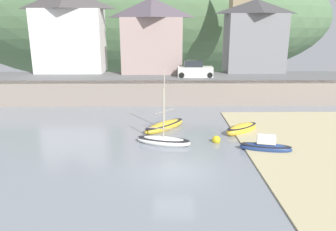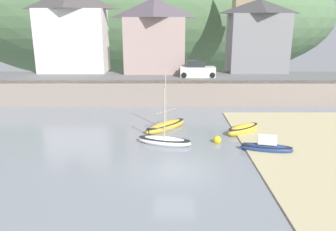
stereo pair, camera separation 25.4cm
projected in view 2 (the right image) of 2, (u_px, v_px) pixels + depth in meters
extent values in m
cube|color=gray|center=(173.00, 171.00, 19.53)|extent=(48.00, 40.00, 0.06)
cube|color=gray|center=(170.00, 93.00, 35.57)|extent=(48.00, 2.40, 2.40)
cube|color=#606060|center=(170.00, 77.00, 38.82)|extent=(48.00, 9.00, 0.10)
ellipsoid|color=#51714A|center=(143.00, 18.00, 70.06)|extent=(80.00, 44.00, 27.52)
cube|color=white|center=(72.00, 41.00, 42.04)|extent=(8.48, 4.65, 7.88)
cube|color=#AC928B|center=(154.00, 45.00, 42.21)|extent=(7.49, 5.94, 6.84)
pyramid|color=#524851|center=(153.00, 7.00, 40.97)|extent=(7.79, 6.24, 2.42)
cube|color=gray|center=(256.00, 43.00, 42.19)|extent=(7.29, 4.62, 7.32)
pyramid|color=#3D3C3D|center=(258.00, 6.00, 40.97)|extent=(7.59, 4.92, 1.78)
cube|color=tan|center=(241.00, 33.00, 45.72)|extent=(2.80, 2.80, 9.72)
ellipsoid|color=white|center=(163.00, 141.00, 23.83)|extent=(4.20, 2.32, 0.71)
ellipsoid|color=black|center=(163.00, 139.00, 23.78)|extent=(4.12, 2.27, 0.12)
cylinder|color=#B2A893|center=(163.00, 113.00, 23.26)|extent=(0.09, 0.09, 3.58)
cylinder|color=gray|center=(163.00, 129.00, 23.57)|extent=(2.30, 0.74, 0.07)
ellipsoid|color=gold|center=(165.00, 126.00, 27.18)|extent=(3.89, 4.05, 0.83)
ellipsoid|color=black|center=(165.00, 124.00, 27.12)|extent=(3.81, 3.97, 0.12)
cylinder|color=#B2A893|center=(165.00, 96.00, 26.49)|extent=(0.09, 0.09, 4.27)
cylinder|color=gray|center=(165.00, 111.00, 26.83)|extent=(1.65, 1.75, 0.07)
ellipsoid|color=navy|center=(265.00, 148.00, 22.44)|extent=(3.64, 1.76, 0.75)
ellipsoid|color=black|center=(266.00, 146.00, 22.39)|extent=(3.57, 1.72, 0.12)
cube|color=silver|center=(266.00, 140.00, 22.26)|extent=(1.35, 0.94, 0.56)
ellipsoid|color=gold|center=(242.00, 130.00, 26.29)|extent=(3.36, 2.95, 0.95)
ellipsoid|color=black|center=(242.00, 126.00, 26.22)|extent=(3.29, 2.89, 0.12)
cube|color=silver|center=(196.00, 72.00, 38.66)|extent=(4.12, 1.75, 1.20)
cube|color=#282D33|center=(194.00, 64.00, 38.40)|extent=(2.12, 1.53, 0.80)
cylinder|color=black|center=(209.00, 73.00, 39.51)|extent=(0.64, 0.22, 0.64)
cylinder|color=black|center=(211.00, 75.00, 37.97)|extent=(0.64, 0.22, 0.64)
cylinder|color=black|center=(182.00, 73.00, 39.50)|extent=(0.64, 0.22, 0.64)
cylinder|color=black|center=(183.00, 75.00, 37.96)|extent=(0.64, 0.22, 0.64)
sphere|color=yellow|center=(216.00, 140.00, 24.15)|extent=(0.62, 0.62, 0.62)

